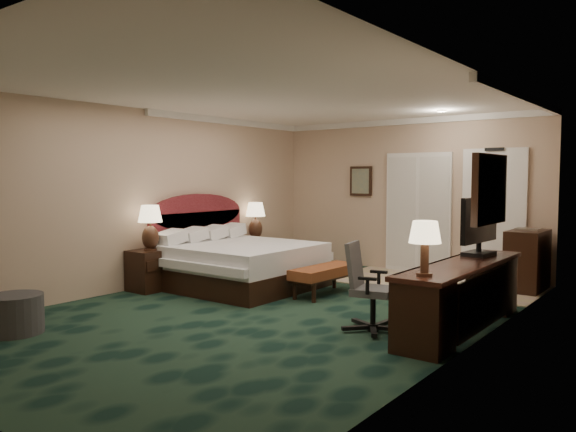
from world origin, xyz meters
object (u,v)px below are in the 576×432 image
Objects in this scene: desk_chair at (373,287)px; ottoman at (15,314)px; lamp_far at (256,221)px; tv at (479,227)px; minibar at (527,260)px; nightstand_near at (150,270)px; desk at (462,296)px; bed at (240,265)px; lamp_near at (150,228)px; nightstand_far at (256,254)px; bed_bench at (325,281)px.

ottoman is at bearing -154.57° from desk_chair.
tv reaches higher than lamp_far.
lamp_far is 4.93m from ottoman.
nightstand_near is at bearing -142.91° from minibar.
nightstand_near is 0.67× the size of minibar.
nightstand_near is at bearing 167.73° from desk_chair.
nightstand_near is 0.23× the size of desk.
nightstand_near is at bearing -131.77° from bed.
lamp_near is at bearing -170.90° from desk.
desk_chair is at bearing 0.90° from nightstand_near.
lamp_near is 2.48m from lamp_far.
lamp_near is at bearing 167.72° from desk_chair.
tv reaches higher than desk_chair.
lamp_far reaches higher than ottoman.
tv is at bearing 17.11° from nightstand_near.
nightstand_far is 4.63m from tv.
bed is 3.61m from tv.
bed is 1.39m from bed_bench.
ottoman is 3.88m from desk_chair.
bed_bench is at bearing -27.02° from lamp_far.
bed_bench is at bearing 66.89° from ottoman.
bed_bench is at bearing 30.66° from lamp_near.
desk reaches higher than bed.
ottoman is (0.64, -2.36, -0.73)m from lamp_near.
lamp_near is at bearing -142.72° from minibar.
lamp_far is at bearing 134.02° from desk_chair.
lamp_near is 2.67m from bed_bench.
lamp_near is 5.58m from minibar.
tv is at bearing 3.21° from bed_bench.
desk is 2.87× the size of minibar.
bed_bench is (2.21, 1.31, -0.73)m from lamp_near.
lamp_near is at bearing -158.15° from tv.
bed is at bearing 48.23° from nightstand_near.
bed is 2.34× the size of minibar.
tv is (4.40, 1.35, 0.79)m from nightstand_near.
bed_bench is at bearing 13.05° from bed.
lamp_near reaches higher than lamp_far.
desk reaches higher than bed_bench.
lamp_near is at bearing 2.23° from nightstand_near.
nightstand_far is 0.60× the size of minibar.
lamp_far is 1.15× the size of ottoman.
bed is 1.34m from nightstand_near.
bed is 3.12× the size of lamp_far.
lamp_near is (-0.86, -0.99, 0.60)m from bed.
lamp_near is 3.69m from desk_chair.
desk is 1.00m from desk_chair.
ottoman reaches higher than bed_bench.
lamp_near reaches higher than bed.
nightstand_far is 2.54m from lamp_near.
lamp_near is at bearing 105.27° from ottoman.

